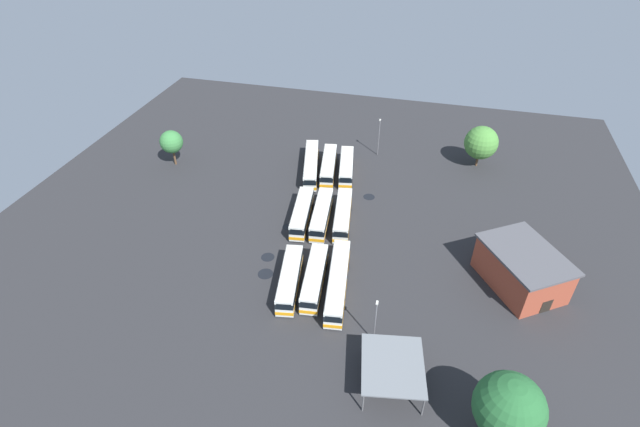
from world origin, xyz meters
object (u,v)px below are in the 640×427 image
object	(u,v)px
bus_row2_slot0	(290,279)
bus_row0_slot0	(311,164)
bus_row1_slot2	(343,215)
bus_row2_slot2	(338,281)
lamp_post_near_entrance	(375,320)
bus_row0_slot2	(346,167)
lamp_post_far_corner	(379,136)
bus_row0_slot1	(329,165)
maintenance_shelter	(393,365)
tree_north_edge	(481,143)
bus_row2_slot1	(314,278)
depot_building	(522,269)
bus_row1_slot1	(322,214)
tree_northeast	(171,142)
tree_northwest	(509,408)
bus_row1_slot0	(302,213)

from	to	relation	value
bus_row2_slot0	bus_row0_slot0	bearing A→B (deg)	-170.12
bus_row0_slot0	bus_row2_slot0	size ratio (longest dim) A/B	1.27
bus_row1_slot2	bus_row2_slot2	bearing A→B (deg)	9.71
bus_row0_slot0	lamp_post_near_entrance	bearing A→B (deg)	26.23
bus_row0_slot2	bus_row1_slot2	size ratio (longest dim) A/B	0.96
lamp_post_far_corner	bus_row0_slot2	bearing A→B (deg)	-27.23
bus_row0_slot2	bus_row2_slot0	size ratio (longest dim) A/B	0.99
bus_row0_slot1	maintenance_shelter	distance (m)	48.33
bus_row0_slot1	lamp_post_far_corner	world-z (taller)	lamp_post_far_corner
tree_north_edge	bus_row1_slot2	bearing A→B (deg)	-41.17
bus_row2_slot1	lamp_post_far_corner	xyz separation A→B (m)	(-41.19, 2.90, 2.74)
bus_row0_slot1	bus_row0_slot2	distance (m)	3.55
bus_row0_slot0	depot_building	distance (m)	44.39
maintenance_shelter	bus_row1_slot1	bearing A→B (deg)	-150.91
bus_row2_slot2	lamp_post_far_corner	size ratio (longest dim) A/B	1.89
bus_row0_slot0	tree_northeast	distance (m)	28.50
bus_row2_slot2	tree_north_edge	distance (m)	46.36
maintenance_shelter	lamp_post_far_corner	xyz separation A→B (m)	(-54.44, -10.12, 1.25)
bus_row0_slot1	bus_row1_slot2	world-z (taller)	same
bus_row2_slot2	lamp_post_far_corner	xyz separation A→B (m)	(-41.07, -0.56, 2.74)
bus_row1_slot2	tree_northwest	world-z (taller)	tree_northwest
bus_row2_slot2	tree_north_edge	size ratio (longest dim) A/B	1.80
bus_row2_slot0	tree_northeast	world-z (taller)	tree_northeast
bus_row0_slot1	bus_row2_slot2	size ratio (longest dim) A/B	0.83
bus_row1_slot2	tree_north_edge	size ratio (longest dim) A/B	1.45
bus_row0_slot1	bus_row1_slot1	size ratio (longest dim) A/B	1.03
bus_row0_slot0	maintenance_shelter	world-z (taller)	maintenance_shelter
bus_row1_slot0	depot_building	size ratio (longest dim) A/B	0.80
bus_row1_slot0	tree_northwest	world-z (taller)	tree_northwest
bus_row2_slot1	depot_building	world-z (taller)	depot_building
bus_row0_slot2	maintenance_shelter	xyz separation A→B (m)	(44.99, 14.98, 1.49)
lamp_post_far_corner	lamp_post_near_entrance	bearing A→B (deg)	8.30
bus_row0_slot0	depot_building	world-z (taller)	depot_building
bus_row2_slot2	bus_row2_slot0	bearing A→B (deg)	-79.33
bus_row0_slot0	tree_northeast	size ratio (longest dim) A/B	2.07
bus_row1_slot2	bus_row0_slot0	bearing A→B (deg)	-146.92
bus_row2_slot0	bus_row2_slot1	world-z (taller)	same
bus_row1_slot1	bus_row2_slot1	distance (m)	15.48
bus_row0_slot1	depot_building	xyz separation A→B (m)	(23.30, 34.52, 1.26)
lamp_post_near_entrance	tree_northwest	xyz separation A→B (m)	(9.58, 15.13, 1.80)
bus_row1_slot1	bus_row1_slot2	size ratio (longest dim) A/B	0.99
bus_row1_slot2	lamp_post_far_corner	xyz separation A→B (m)	(-25.18, 2.16, 2.74)
bus_row2_slot2	lamp_post_far_corner	distance (m)	41.17
bus_row1_slot0	bus_row2_slot1	xyz separation A→B (m)	(14.72, 6.19, -0.00)
bus_row0_slot0	bus_row0_slot1	size ratio (longest dim) A/B	1.20
bus_row2_slot2	bus_row1_slot1	bearing A→B (deg)	-157.44
bus_row0_slot2	tree_north_edge	bearing A→B (deg)	111.77
bus_row2_slot1	lamp_post_near_entrance	size ratio (longest dim) A/B	1.67
bus_row2_slot2	depot_building	distance (m)	26.81
bus_row2_slot0	tree_north_edge	distance (m)	50.78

